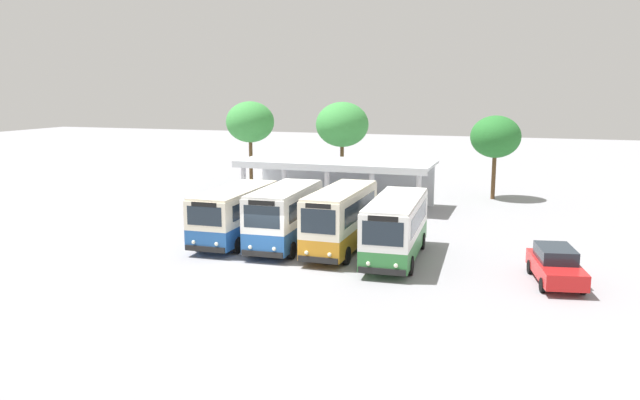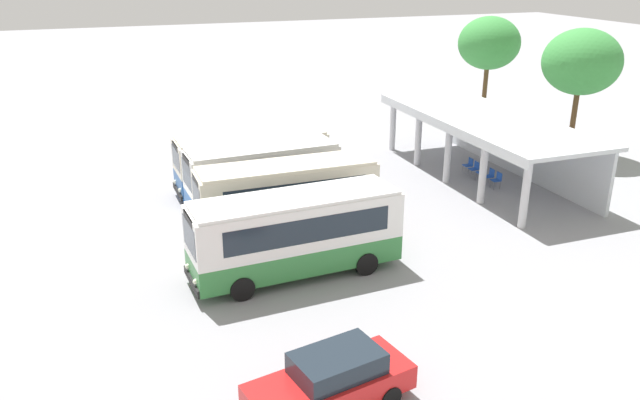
{
  "view_description": "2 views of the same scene",
  "coord_description": "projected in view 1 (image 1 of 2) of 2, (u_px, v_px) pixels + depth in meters",
  "views": [
    {
      "loc": [
        11.99,
        -26.1,
        8.58
      ],
      "look_at": [
        -0.04,
        9.21,
        1.86
      ],
      "focal_mm": 34.7,
      "sensor_mm": 36.0,
      "label": 1
    },
    {
      "loc": [
        26.38,
        -2.62,
        11.34
      ],
      "look_at": [
        2.82,
        6.08,
        1.67
      ],
      "focal_mm": 35.73,
      "sensor_mm": 36.0,
      "label": 2
    }
  ],
  "objects": [
    {
      "name": "roadside_tree_west_of_canopy",
      "position": [
        250.0,
        122.0,
        54.44
      ],
      "size": [
        4.24,
        4.24,
        7.51
      ],
      "color": "brown",
      "rests_on": "ground"
    },
    {
      "name": "waiting_chair_fifth_seat",
      "position": [
        358.0,
        201.0,
        45.07
      ],
      "size": [
        0.45,
        0.45,
        0.86
      ],
      "color": "slate",
      "rests_on": "ground"
    },
    {
      "name": "terminal_canopy",
      "position": [
        338.0,
        170.0,
        45.95
      ],
      "size": [
        14.28,
        5.31,
        3.4
      ],
      "color": "silver",
      "rests_on": "ground"
    },
    {
      "name": "waiting_chair_second_from_end",
      "position": [
        332.0,
        199.0,
        45.65
      ],
      "size": [
        0.45,
        0.45,
        0.86
      ],
      "color": "slate",
      "rests_on": "ground"
    },
    {
      "name": "waiting_chair_end_by_column",
      "position": [
        324.0,
        199.0,
        45.91
      ],
      "size": [
        0.45,
        0.45,
        0.86
      ],
      "color": "slate",
      "rests_on": "ground"
    },
    {
      "name": "city_bus_fourth_amber",
      "position": [
        396.0,
        226.0,
        31.2
      ],
      "size": [
        2.71,
        8.07,
        3.16
      ],
      "color": "black",
      "rests_on": "ground"
    },
    {
      "name": "roadside_tree_behind_canopy",
      "position": [
        342.0,
        125.0,
        52.45
      ],
      "size": [
        4.48,
        4.48,
        7.5
      ],
      "color": "brown",
      "rests_on": "ground"
    },
    {
      "name": "city_bus_nearest_orange",
      "position": [
        236.0,
        212.0,
        34.88
      ],
      "size": [
        2.65,
        7.69,
        3.06
      ],
      "color": "black",
      "rests_on": "ground"
    },
    {
      "name": "city_bus_middle_cream",
      "position": [
        341.0,
        217.0,
        32.78
      ],
      "size": [
        2.25,
        7.59,
        3.38
      ],
      "color": "black",
      "rests_on": "ground"
    },
    {
      "name": "parked_car_flank",
      "position": [
        556.0,
        265.0,
        27.59
      ],
      "size": [
        2.58,
        4.74,
        1.62
      ],
      "color": "black",
      "rests_on": "ground"
    },
    {
      "name": "waiting_chair_middle_seat",
      "position": [
        341.0,
        200.0,
        45.49
      ],
      "size": [
        0.45,
        0.45,
        0.86
      ],
      "color": "slate",
      "rests_on": "ground"
    },
    {
      "name": "roadside_tree_east_of_canopy",
      "position": [
        496.0,
        137.0,
        48.03
      ],
      "size": [
        3.86,
        3.86,
        6.56
      ],
      "color": "brown",
      "rests_on": "ground"
    },
    {
      "name": "waiting_chair_fourth_seat",
      "position": [
        350.0,
        200.0,
        45.28
      ],
      "size": [
        0.45,
        0.45,
        0.86
      ],
      "color": "slate",
      "rests_on": "ground"
    },
    {
      "name": "city_bus_second_in_row",
      "position": [
        285.0,
        215.0,
        33.59
      ],
      "size": [
        2.67,
        7.07,
        3.33
      ],
      "color": "black",
      "rests_on": "ground"
    },
    {
      "name": "ground_plane",
      "position": [
        259.0,
        270.0,
        29.64
      ],
      "size": [
        180.0,
        180.0,
        0.0
      ],
      "primitive_type": "plane",
      "color": "#939399"
    }
  ]
}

